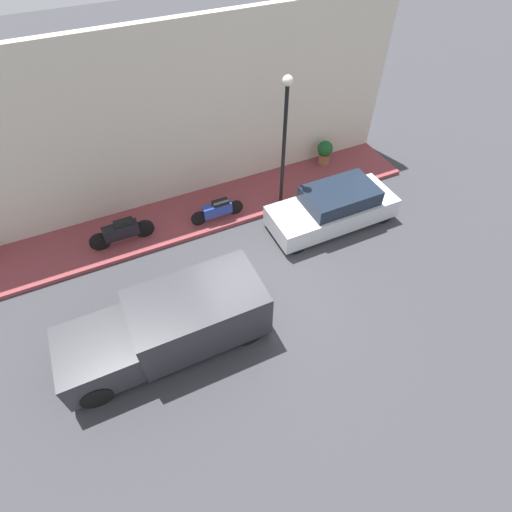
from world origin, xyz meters
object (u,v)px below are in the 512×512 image
potted_plant (325,151)px  delivery_van (168,325)px  motorcycle_black (122,232)px  streetlamp (285,129)px  motorcycle_blue (218,210)px  parked_car (334,208)px

potted_plant → delivery_van: bearing=123.6°
motorcycle_black → streetlamp: size_ratio=0.46×
delivery_van → motorcycle_blue: size_ratio=2.77×
parked_car → motorcycle_black: bearing=74.1°
motorcycle_blue → streetlamp: size_ratio=0.41×
parked_car → delivery_van: size_ratio=0.84×
delivery_van → motorcycle_black: size_ratio=2.51×
parked_car → streetlamp: streetlamp is taller
delivery_van → potted_plant: size_ratio=5.38×
motorcycle_blue → potted_plant: size_ratio=1.94×
parked_car → motorcycle_black: size_ratio=2.09×
parked_car → motorcycle_blue: 3.92m
motorcycle_blue → delivery_van: bearing=144.1°
parked_car → motorcycle_black: 6.98m
delivery_van → streetlamp: (3.81, -5.20, 2.18)m
motorcycle_black → parked_car: bearing=-105.9°
motorcycle_blue → streetlamp: bearing=-92.6°
delivery_van → motorcycle_blue: 4.84m
motorcycle_blue → streetlamp: (-0.11, -2.37, 2.48)m
delivery_van → motorcycle_black: 4.16m
parked_car → delivery_van: delivery_van is taller
motorcycle_black → motorcycle_blue: bearing=-94.1°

